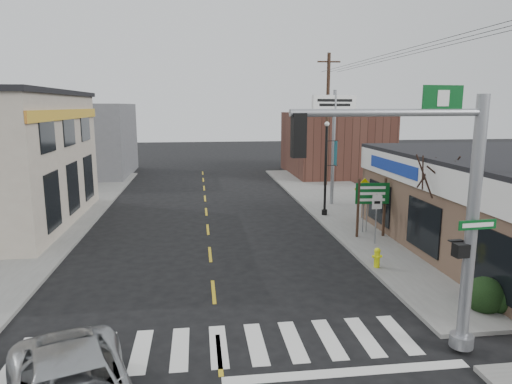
{
  "coord_description": "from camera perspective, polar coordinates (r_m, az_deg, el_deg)",
  "views": [
    {
      "loc": [
        -0.42,
        -10.68,
        6.23
      ],
      "look_at": [
        1.88,
        7.27,
        2.8
      ],
      "focal_mm": 32.0,
      "sensor_mm": 36.0,
      "label": 1
    }
  ],
  "objects": [
    {
      "name": "guide_sign",
      "position": [
        21.97,
        14.29,
        -0.89
      ],
      "size": [
        1.59,
        0.13,
        2.78
      ],
      "rotation": [
        0.0,
        0.0,
        -0.08
      ],
      "color": "#402A1D",
      "rests_on": "sidewalk_right"
    },
    {
      "name": "bldg_distant_right",
      "position": [
        42.67,
        9.69,
        5.98
      ],
      "size": [
        8.0,
        10.0,
        5.6
      ],
      "primitive_type": "cube",
      "color": "#502E24",
      "rests_on": "ground"
    },
    {
      "name": "dance_center_sign",
      "position": [
        28.61,
        9.74,
        8.95
      ],
      "size": [
        3.32,
        0.21,
        7.05
      ],
      "rotation": [
        0.0,
        0.0,
        0.39
      ],
      "color": "gray",
      "rests_on": "sidewalk_right"
    },
    {
      "name": "shrub_back",
      "position": [
        22.36,
        23.8,
        -4.9
      ],
      "size": [
        1.14,
        1.14,
        0.86
      ],
      "primitive_type": "ellipsoid",
      "color": "#143216",
      "rests_on": "sidewalk_right"
    },
    {
      "name": "ped_crossing_sign",
      "position": [
        22.63,
        13.35,
        -0.39
      ],
      "size": [
        1.05,
        0.07,
        2.69
      ],
      "rotation": [
        0.0,
        0.0,
        0.07
      ],
      "color": "gray",
      "rests_on": "sidewalk_right"
    },
    {
      "name": "bldg_distant_left",
      "position": [
        44.07,
        -21.31,
        6.07
      ],
      "size": [
        9.0,
        10.0,
        6.4
      ],
      "primitive_type": "cube",
      "color": "slate",
      "rests_on": "ground"
    },
    {
      "name": "sidewalk_right",
      "position": [
        26.22,
        14.0,
        -3.19
      ],
      "size": [
        6.0,
        38.0,
        0.13
      ],
      "primitive_type": "cube",
      "color": "slate",
      "rests_on": "ground"
    },
    {
      "name": "fire_hydrant",
      "position": [
        18.21,
        14.9,
        -7.82
      ],
      "size": [
        0.24,
        0.24,
        0.77
      ],
      "rotation": [
        0.0,
        0.0,
        -0.08
      ],
      "color": "#DDE610",
      "rests_on": "sidewalk_right"
    },
    {
      "name": "utility_pole_far",
      "position": [
        35.71,
        8.9,
        9.04
      ],
      "size": [
        1.74,
        0.26,
        9.99
      ],
      "rotation": [
        0.0,
        0.0,
        -0.06
      ],
      "color": "#43331B",
      "rests_on": "sidewalk_right"
    },
    {
      "name": "shrub_front",
      "position": [
        15.82,
        26.68,
        -11.48
      ],
      "size": [
        1.15,
        1.15,
        0.86
      ],
      "primitive_type": "ellipsoid",
      "color": "#133713",
      "rests_on": "sidewalk_right"
    },
    {
      "name": "crosswalk",
      "position": [
        12.72,
        -4.72,
        -18.63
      ],
      "size": [
        11.0,
        2.2,
        0.01
      ],
      "primitive_type": "cube",
      "color": "silver",
      "rests_on": "ground"
    },
    {
      "name": "lamp_post",
      "position": [
        25.75,
        8.86,
        3.8
      ],
      "size": [
        0.68,
        0.54,
        5.25
      ],
      "rotation": [
        0.0,
        0.0,
        -0.11
      ],
      "color": "black",
      "rests_on": "sidewalk_right"
    },
    {
      "name": "sidewalk_left",
      "position": [
        25.93,
        -26.46,
        -4.17
      ],
      "size": [
        6.0,
        38.0,
        0.13
      ],
      "primitive_type": "cube",
      "color": "slate",
      "rests_on": "ground"
    },
    {
      "name": "traffic_signal_pole",
      "position": [
        11.82,
        22.46,
        -0.81
      ],
      "size": [
        5.18,
        0.39,
        6.56
      ],
      "rotation": [
        0.0,
        0.0,
        0.09
      ],
      "color": "gray",
      "rests_on": "sidewalk_right"
    },
    {
      "name": "bare_tree",
      "position": [
        18.64,
        21.79,
        3.26
      ],
      "size": [
        2.49,
        2.49,
        4.99
      ],
      "rotation": [
        0.0,
        0.0,
        0.01
      ],
      "color": "black",
      "rests_on": "sidewalk_right"
    },
    {
      "name": "center_line",
      "position": [
        19.69,
        -5.76,
        -7.75
      ],
      "size": [
        0.12,
        56.0,
        0.01
      ],
      "primitive_type": "cube",
      "color": "gold",
      "rests_on": "ground"
    },
    {
      "name": "ground",
      "position": [
        12.37,
        -4.62,
        -19.55
      ],
      "size": [
        140.0,
        140.0,
        0.0
      ],
      "primitive_type": "plane",
      "color": "black",
      "rests_on": "ground"
    }
  ]
}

